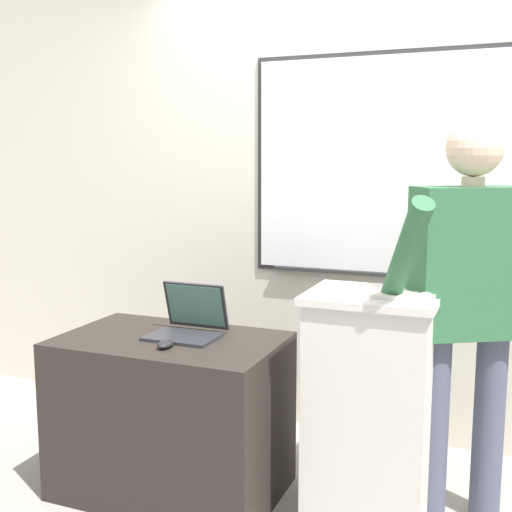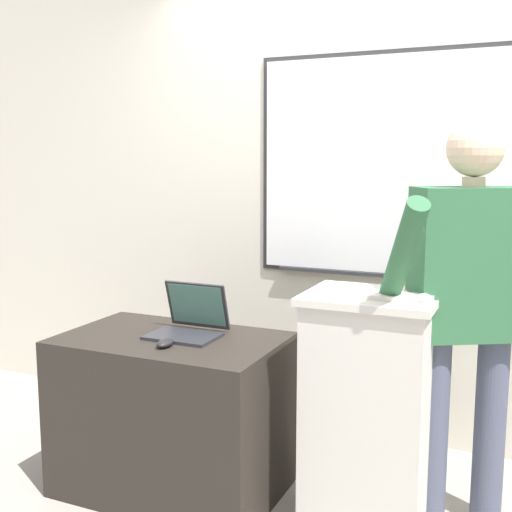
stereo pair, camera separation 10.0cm
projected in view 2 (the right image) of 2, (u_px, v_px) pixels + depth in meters
back_wall at (372, 184)px, 3.50m from camera, size 6.40×0.17×2.83m
lectern_podium at (369, 411)px, 2.69m from camera, size 0.54×0.44×1.01m
side_desk at (172, 414)px, 3.00m from camera, size 1.01×0.64×0.74m
person_presenter at (468, 295)px, 2.62m from camera, size 0.63×0.72×1.71m
laptop at (190, 320)px, 2.99m from camera, size 0.32×0.29×0.24m
wireless_keyboard at (374, 295)px, 2.56m from camera, size 0.46×0.13×0.02m
computer_mouse_by_laptop at (165, 343)px, 2.79m from camera, size 0.06×0.10×0.03m
computer_mouse_by_keyboard at (423, 298)px, 2.46m from camera, size 0.06×0.10×0.03m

